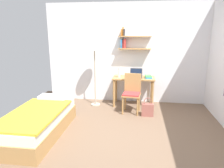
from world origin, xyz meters
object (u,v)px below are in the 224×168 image
Objects in this scene: laptop at (136,75)px; standing_lamp at (94,49)px; desk_chair at (132,92)px; book_stack at (148,77)px; water_bottle at (119,73)px; bed at (39,122)px; handbag at (148,109)px; desk at (133,83)px.

standing_lamp is at bearing -170.77° from laptop.
desk_chair is 0.66m from book_stack.
desk_chair is at bearing -51.66° from water_bottle.
desk_chair is at bearing -130.83° from book_stack.
standing_lamp is 5.23× the size of laptop.
book_stack is (0.74, 0.01, -0.09)m from water_bottle.
bed is 2.31m from water_bottle.
desk_chair is 2.12× the size of handbag.
book_stack reaches higher than bed.
laptop is at bearing 47.04° from bed.
water_bottle reaches higher than handbag.
desk is at bearing 47.59° from bed.
desk_chair reaches higher than bed.
laptop is at bearing 81.15° from desk_chair.
desk reaches higher than bed.
standing_lamp is (0.71, 1.70, 1.21)m from bed.
desk is 0.21m from laptop.
water_bottle is 0.56× the size of handbag.
laptop is 1.31× the size of water_bottle.
laptop is at bearing 167.48° from book_stack.
water_bottle is 1.20m from handbag.
laptop reaches higher than book_stack.
laptop is (0.08, 0.52, 0.30)m from desk_chair.
laptop is 0.44m from water_bottle.
desk is at bearing 87.62° from desk_chair.
laptop reaches higher than handbag.
desk_chair is (1.66, 1.35, 0.26)m from bed.
standing_lamp is at bearing -171.80° from water_bottle.
handbag is at bearing 29.29° from bed.
desk is 0.64× the size of standing_lamp.
standing_lamp reaches higher than bed.
bed is at bearing -132.96° from laptop.
book_stack is (0.31, -0.07, -0.02)m from laptop.
desk is at bearing 7.85° from water_bottle.
water_bottle is at bearing -179.05° from book_stack.
handbag is at bearing -91.42° from book_stack.
water_bottle is at bearing -169.31° from laptop.
water_bottle is at bearing 128.34° from desk_chair.
standing_lamp reaches higher than water_bottle.
standing_lamp reaches higher than desk_chair.
book_stack is at bearing 0.95° from water_bottle.
water_bottle reaches higher than laptop.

